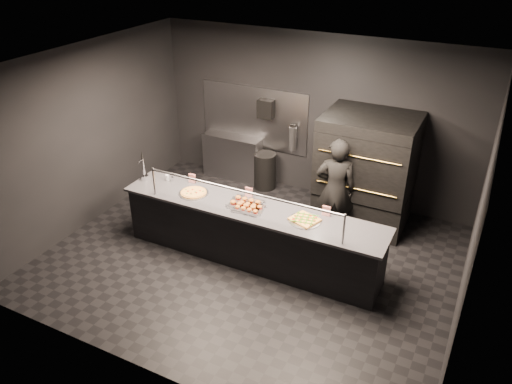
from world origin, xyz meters
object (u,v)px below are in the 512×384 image
service_counter (251,233)px  worker (335,190)px  prep_shelf (233,157)px  towel_dispenser (266,109)px  fire_extinguisher (293,138)px  slider_tray_b (249,208)px  trash_bin (265,171)px  square_pizza (305,220)px  beer_tap (144,172)px  slider_tray_a (245,203)px  round_pizza (194,193)px  pizza_oven (366,170)px

service_counter → worker: worker is taller
prep_shelf → towel_dispenser: bearing=5.7°
fire_extinguisher → slider_tray_b: (0.35, -2.47, -0.11)m
worker → trash_bin: bearing=-47.9°
square_pizza → towel_dispenser: bearing=126.2°
towel_dispenser → square_pizza: size_ratio=0.76×
beer_tap → slider_tray_a: size_ratio=0.92×
prep_shelf → slider_tray_b: slider_tray_b is taller
fire_extinguisher → round_pizza: bearing=-104.5°
service_counter → pizza_oven: 2.30m
towel_dispenser → round_pizza: (-0.08, -2.42, -0.61)m
beer_tap → trash_bin: size_ratio=0.71×
service_counter → trash_bin: (-0.83, 2.22, -0.11)m
pizza_oven → slider_tray_a: bearing=-124.7°
prep_shelf → worker: (2.51, -1.16, 0.42)m
pizza_oven → worker: bearing=-111.4°
fire_extinguisher → square_pizza: 2.69m
towel_dispenser → beer_tap: towel_dispenser is taller
prep_shelf → fire_extinguisher: fire_extinguisher is taller
slider_tray_a → square_pizza: bearing=-1.5°
trash_bin → service_counter: bearing=-69.5°
beer_tap → towel_dispenser: bearing=66.1°
beer_tap → slider_tray_a: (1.85, 0.01, -0.11)m
prep_shelf → round_pizza: (0.62, -2.35, 0.49)m
pizza_oven → beer_tap: size_ratio=3.80×
beer_tap → worker: worker is taller
prep_shelf → slider_tray_b: size_ratio=2.51×
service_counter → beer_tap: size_ratio=8.16×
pizza_oven → worker: 0.80m
towel_dispenser → pizza_oven: bearing=-13.1°
service_counter → round_pizza: service_counter is taller
pizza_oven → trash_bin: pizza_oven is taller
slider_tray_b → beer_tap: bearing=177.5°
towel_dispenser → fire_extinguisher: 0.74m
beer_tap → prep_shelf: bearing=81.4°
slider_tray_b → square_pizza: slider_tray_b is taller
towel_dispenser → trash_bin: 1.21m
service_counter → square_pizza: service_counter is taller
towel_dispenser → slider_tray_b: 2.69m
service_counter → trash_bin: size_ratio=5.77×
fire_extinguisher → slider_tray_a: bearing=-84.0°
pizza_oven → slider_tray_a: (-1.30, -1.87, -0.02)m
pizza_oven → worker: size_ratio=1.10×
fire_extinguisher → worker: bearing=-44.5°
service_counter → pizza_oven: (1.20, 1.90, 0.50)m
round_pizza → slider_tray_a: size_ratio=0.84×
fire_extinguisher → square_pizza: size_ratio=1.09×
trash_bin → slider_tray_a: bearing=-71.6°
round_pizza → trash_bin: round_pizza is taller
pizza_oven → worker: (-0.29, -0.74, -0.10)m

